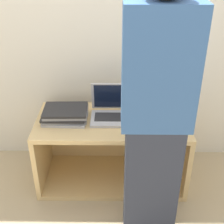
% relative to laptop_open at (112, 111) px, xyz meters
% --- Properties ---
extents(ground_plane, '(12.00, 12.00, 0.00)m').
position_rel_laptop_open_xyz_m(ground_plane, '(0.00, -0.33, -0.63)').
color(ground_plane, tan).
extents(wall_back, '(8.00, 0.05, 2.40)m').
position_rel_laptop_open_xyz_m(wall_back, '(0.00, 0.34, 0.57)').
color(wall_back, silver).
rests_on(wall_back, ground_plane).
extents(cart, '(1.18, 0.56, 0.58)m').
position_rel_laptop_open_xyz_m(cart, '(0.00, 0.01, -0.34)').
color(cart, tan).
rests_on(cart, ground_plane).
extents(laptop_open, '(0.33, 0.28, 0.25)m').
position_rel_laptop_open_xyz_m(laptop_open, '(0.00, 0.00, 0.00)').
color(laptop_open, '#B7B7BC').
rests_on(laptop_open, cart).
extents(laptop_stack_left, '(0.35, 0.26, 0.10)m').
position_rel_laptop_open_xyz_m(laptop_stack_left, '(-0.36, -0.04, -0.00)').
color(laptop_stack_left, '#B7B7BC').
rests_on(laptop_stack_left, cart).
extents(laptop_stack_right, '(0.35, 0.26, 0.12)m').
position_rel_laptop_open_xyz_m(laptop_stack_right, '(0.36, -0.05, 0.01)').
color(laptop_stack_right, gray).
rests_on(laptop_stack_right, cart).
extents(person, '(0.40, 0.54, 1.81)m').
position_rel_laptop_open_xyz_m(person, '(0.26, -0.57, 0.29)').
color(person, '#2D3342').
rests_on(person, ground_plane).
extents(inventory_tag, '(0.06, 0.02, 0.01)m').
position_rel_laptop_open_xyz_m(inventory_tag, '(0.36, -0.10, 0.07)').
color(inventory_tag, red).
rests_on(inventory_tag, laptop_stack_right).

